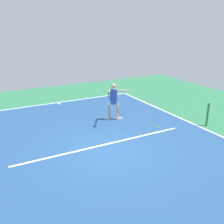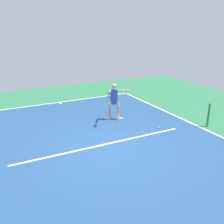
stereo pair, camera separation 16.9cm
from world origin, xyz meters
name	(u,v)px [view 2 (the right image)]	position (x,y,z in m)	size (l,w,h in m)	color
ground_plane	(109,149)	(0.00, 0.00, 0.00)	(21.71, 21.71, 0.00)	#2D754C
court_surface	(109,149)	(0.00, 0.00, 0.00)	(9.12, 13.32, 0.00)	navy
court_line_baseline_near	(59,102)	(0.00, -6.61, 0.00)	(9.12, 0.10, 0.01)	white
court_line_sideline_left	(201,128)	(-4.51, 0.00, 0.00)	(0.10, 13.32, 0.01)	white
court_line_service	(104,144)	(0.00, -0.44, 0.00)	(6.84, 0.10, 0.01)	white
court_line_centre_mark	(60,103)	(0.00, -6.41, 0.00)	(0.10, 0.30, 0.01)	white
net_post	(208,115)	(-4.86, 0.00, 0.54)	(0.09, 0.09, 1.07)	#38753D
tennis_player	(114,99)	(-1.56, -2.65, 1.01)	(1.31, 1.09, 1.76)	tan
tennis_ball_near_service_line	(159,128)	(-2.79, -0.78, 0.03)	(0.07, 0.07, 0.07)	yellow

